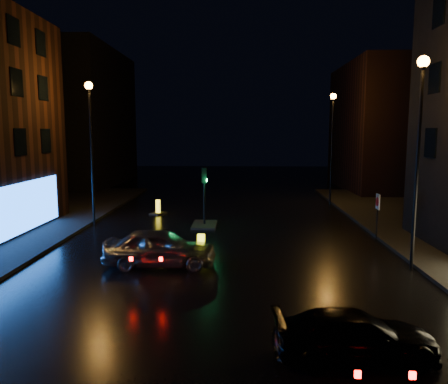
% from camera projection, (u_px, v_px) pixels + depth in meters
% --- Properties ---
extents(ground, '(120.00, 120.00, 0.00)m').
position_uv_depth(ground, '(208.00, 335.00, 11.94)').
color(ground, black).
rests_on(ground, ground).
extents(building_far_left, '(8.00, 16.00, 14.00)m').
position_uv_depth(building_far_left, '(81.00, 118.00, 46.20)').
color(building_far_left, black).
rests_on(building_far_left, ground).
extents(building_far_right, '(8.00, 14.00, 12.00)m').
position_uv_depth(building_far_right, '(385.00, 127.00, 42.29)').
color(building_far_right, black).
rests_on(building_far_right, ground).
extents(street_lamp_lfar, '(0.44, 0.44, 8.37)m').
position_uv_depth(street_lamp_lfar, '(91.00, 131.00, 25.32)').
color(street_lamp_lfar, black).
rests_on(street_lamp_lfar, ground).
extents(street_lamp_rnear, '(0.44, 0.44, 8.37)m').
position_uv_depth(street_lamp_rnear, '(419.00, 130.00, 16.86)').
color(street_lamp_rnear, black).
rests_on(street_lamp_rnear, ground).
extents(street_lamp_rfar, '(0.44, 0.44, 8.37)m').
position_uv_depth(street_lamp_rfar, '(332.00, 131.00, 32.70)').
color(street_lamp_rfar, black).
rests_on(street_lamp_rfar, ground).
extents(traffic_signal, '(1.40, 2.40, 3.45)m').
position_uv_depth(traffic_signal, '(204.00, 217.00, 25.77)').
color(traffic_signal, black).
rests_on(traffic_signal, ground).
extents(silver_hatchback, '(4.62, 1.93, 1.56)m').
position_uv_depth(silver_hatchback, '(160.00, 248.00, 17.96)').
color(silver_hatchback, '#95989C').
rests_on(silver_hatchback, ground).
extents(dark_sedan, '(4.14, 1.93, 1.17)m').
position_uv_depth(dark_sedan, '(355.00, 336.00, 10.60)').
color(dark_sedan, black).
rests_on(dark_sedan, ground).
extents(bollard_near, '(1.02, 1.40, 1.13)m').
position_uv_depth(bollard_near, '(201.00, 254.00, 18.91)').
color(bollard_near, black).
rests_on(bollard_near, ground).
extents(bollard_far, '(1.14, 1.33, 0.98)m').
position_uv_depth(bollard_far, '(158.00, 211.00, 29.52)').
color(bollard_far, black).
rests_on(bollard_far, ground).
extents(road_sign_right, '(0.08, 0.58, 2.39)m').
position_uv_depth(road_sign_right, '(378.00, 206.00, 22.18)').
color(road_sign_right, black).
rests_on(road_sign_right, ground).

